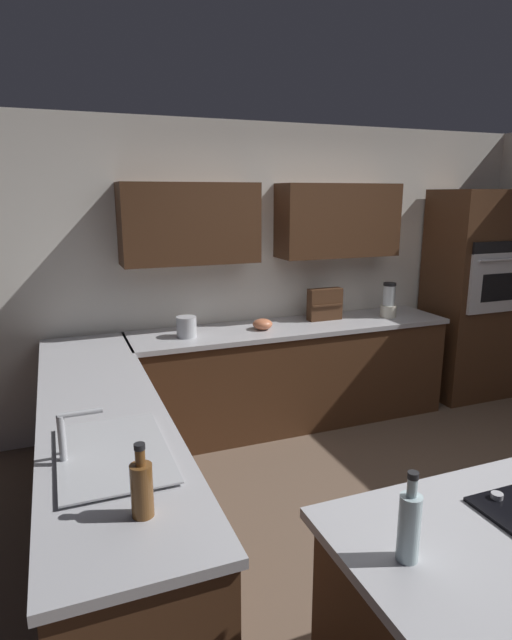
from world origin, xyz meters
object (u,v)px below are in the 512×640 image
blender (389,302)px  oil_bottle (409,525)px  mixing_bowl (263,324)px  kettle (187,327)px  spice_rack (325,304)px  dish_soap_bottle (142,488)px  sink_unit (111,453)px  wall_oven (471,295)px

blender → oil_bottle: bearing=55.8°
mixing_bowl → kettle: kettle is taller
spice_rack → dish_soap_bottle: size_ratio=1.13×
sink_unit → oil_bottle: oil_bottle is taller
blender → mixing_bowl: (1.25, 0.00, -0.09)m
blender → kettle: (1.90, 0.00, -0.05)m
sink_unit → dish_soap_bottle: size_ratio=2.53×
blender → dish_soap_bottle: 3.46m
kettle → spice_rack: bearing=-174.8°
oil_bottle → dish_soap_bottle: bearing=-35.9°
spice_rack → oil_bottle: size_ratio=1.05×
spice_rack → wall_oven: bearing=177.0°
blender → kettle: bearing=0.0°
blender → mixing_bowl: size_ratio=1.93×
kettle → oil_bottle: 2.78m
wall_oven → sink_unit: 4.10m
wall_oven → dish_soap_bottle: (3.62, 2.29, -0.02)m
wall_oven → sink_unit: (3.68, 1.81, -0.11)m
kettle → mixing_bowl: bearing=180.0°
blender → mixing_bowl: bearing=0.0°
blender → spice_rack: size_ratio=1.02×
wall_oven → spice_rack: bearing=-3.0°
spice_rack → oil_bottle: bearing=66.0°
wall_oven → kettle: size_ratio=12.42×
wall_oven → dish_soap_bottle: size_ratio=7.40×
sink_unit → blender: size_ratio=2.19×
spice_rack → oil_bottle: 3.18m
sink_unit → spice_rack: (-2.08, -1.89, 0.12)m
spice_rack → kettle: spice_rack is taller
wall_oven → sink_unit: wall_oven is taller
wall_oven → oil_bottle: wall_oven is taller
wall_oven → mixing_bowl: wall_oven is taller
mixing_bowl → spice_rack: 0.67m
sink_unit → spice_rack: bearing=-137.7°
sink_unit → blender: bearing=-146.5°
wall_oven → kettle: (2.90, 0.03, -0.04)m
mixing_bowl → oil_bottle: 2.86m
spice_rack → dish_soap_bottle: (2.02, 2.37, -0.03)m
wall_oven → dish_soap_bottle: bearing=32.3°
mixing_bowl → spice_rack: spice_rack is taller
wall_oven → mixing_bowl: (2.25, 0.03, -0.08)m
mixing_bowl → spice_rack: size_ratio=0.53×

